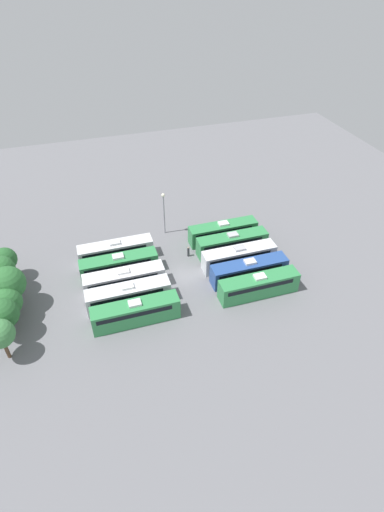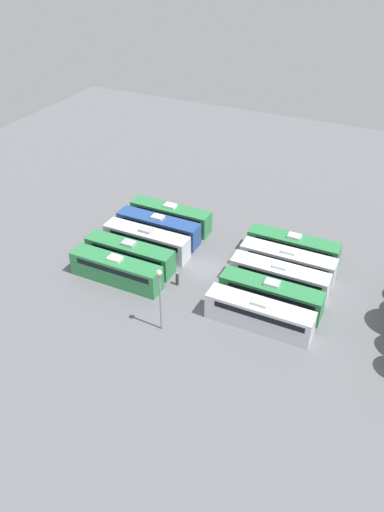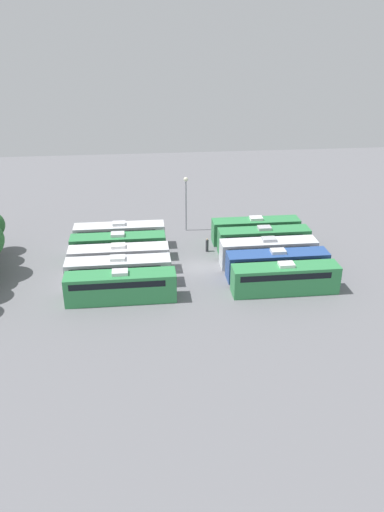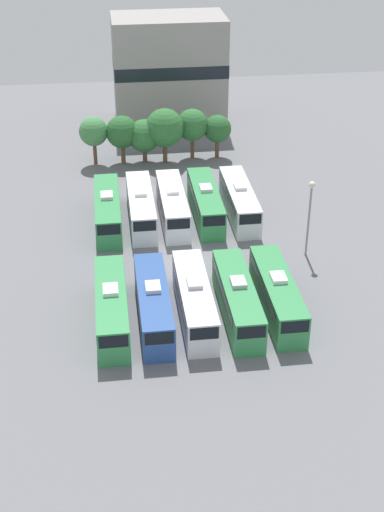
# 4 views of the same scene
# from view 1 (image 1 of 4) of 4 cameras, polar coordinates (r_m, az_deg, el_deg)

# --- Properties ---
(ground_plane) EXTENTS (113.87, 113.87, 0.00)m
(ground_plane) POSITION_cam_1_polar(r_m,az_deg,el_deg) (59.13, -1.19, -2.81)
(ground_plane) COLOR slate
(bus_0) EXTENTS (2.51, 11.29, 3.40)m
(bus_0) POSITION_cam_1_polar(r_m,az_deg,el_deg) (55.84, 9.48, -4.14)
(bus_0) COLOR #338C4C
(bus_0) RESTS_ON ground_plane
(bus_1) EXTENTS (2.51, 11.29, 3.40)m
(bus_1) POSITION_cam_1_polar(r_m,az_deg,el_deg) (58.07, 8.13, -2.00)
(bus_1) COLOR #284C93
(bus_1) RESTS_ON ground_plane
(bus_2) EXTENTS (2.51, 11.29, 3.40)m
(bus_2) POSITION_cam_1_polar(r_m,az_deg,el_deg) (60.34, 6.70, -0.07)
(bus_2) COLOR silver
(bus_2) RESTS_ON ground_plane
(bus_3) EXTENTS (2.51, 11.29, 3.40)m
(bus_3) POSITION_cam_1_polar(r_m,az_deg,el_deg) (62.98, 5.73, 1.88)
(bus_3) COLOR #338C4C
(bus_3) RESTS_ON ground_plane
(bus_4) EXTENTS (2.51, 11.29, 3.40)m
(bus_4) POSITION_cam_1_polar(r_m,az_deg,el_deg) (65.41, 4.42, 3.52)
(bus_4) COLOR #338C4C
(bus_4) RESTS_ON ground_plane
(bus_5) EXTENTS (2.51, 11.29, 3.40)m
(bus_5) POSITION_cam_1_polar(r_m,az_deg,el_deg) (51.99, -8.08, -7.91)
(bus_5) COLOR #338C4C
(bus_5) RESTS_ON ground_plane
(bus_6) EXTENTS (2.51, 11.29, 3.40)m
(bus_6) POSITION_cam_1_polar(r_m,az_deg,el_deg) (54.37, -9.08, -5.49)
(bus_6) COLOR silver
(bus_6) RESTS_ON ground_plane
(bus_7) EXTENTS (2.51, 11.29, 3.40)m
(bus_7) POSITION_cam_1_polar(r_m,az_deg,el_deg) (56.76, -9.67, -3.33)
(bus_7) COLOR white
(bus_7) RESTS_ON ground_plane
(bus_8) EXTENTS (2.51, 11.29, 3.40)m
(bus_8) POSITION_cam_1_polar(r_m,az_deg,el_deg) (59.38, -10.39, -1.25)
(bus_8) COLOR #338C4C
(bus_8) RESTS_ON ground_plane
(bus_9) EXTENTS (2.51, 11.29, 3.40)m
(bus_9) POSITION_cam_1_polar(r_m,az_deg,el_deg) (62.16, -10.84, 0.75)
(bus_9) COLOR silver
(bus_9) RESTS_ON ground_plane
(worker_person) EXTENTS (0.36, 0.36, 1.76)m
(worker_person) POSITION_cam_1_polar(r_m,az_deg,el_deg) (62.23, -0.53, 0.61)
(worker_person) COLOR #333338
(worker_person) RESTS_ON ground_plane
(light_pole) EXTENTS (0.60, 0.60, 7.55)m
(light_pole) POSITION_cam_1_polar(r_m,az_deg,el_deg) (65.20, -4.06, 7.06)
(light_pole) COLOR gray
(light_pole) RESTS_ON ground_plane
(tree_0) EXTENTS (3.43, 3.43, 5.83)m
(tree_0) POSITION_cam_1_polar(r_m,az_deg,el_deg) (50.74, -25.78, -10.01)
(tree_0) COLOR brown
(tree_0) RESTS_ON ground_plane
(tree_1) EXTENTS (3.84, 3.84, 5.87)m
(tree_1) POSITION_cam_1_polar(r_m,az_deg,el_deg) (53.18, -25.40, -7.51)
(tree_1) COLOR brown
(tree_1) RESTS_ON ground_plane
(tree_2) EXTENTS (3.90, 3.90, 5.36)m
(tree_2) POSITION_cam_1_polar(r_m,az_deg,el_deg) (55.39, -24.98, -6.02)
(tree_2) COLOR brown
(tree_2) RESTS_ON ground_plane
(tree_3) EXTENTS (4.56, 4.56, 6.67)m
(tree_3) POSITION_cam_1_polar(r_m,az_deg,el_deg) (56.54, -24.84, -3.60)
(tree_3) COLOR brown
(tree_3) RESTS_ON ground_plane
(tree_4) EXTENTS (3.83, 3.83, 6.11)m
(tree_4) POSITION_cam_1_polar(r_m,az_deg,el_deg) (59.54, -25.65, -1.80)
(tree_4) COLOR brown
(tree_4) RESTS_ON ground_plane
(tree_5) EXTENTS (3.34, 3.34, 5.30)m
(tree_5) POSITION_cam_1_polar(r_m,az_deg,el_deg) (62.22, -25.16, -0.44)
(tree_5) COLOR brown
(tree_5) RESTS_ON ground_plane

